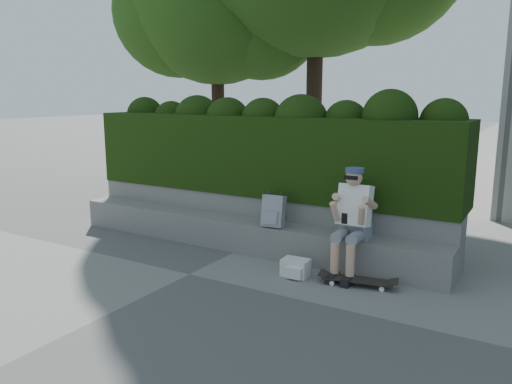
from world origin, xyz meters
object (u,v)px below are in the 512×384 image
Objects in this scene: person at (353,217)px; skateboard at (358,280)px; backpack_plaid at (274,211)px; backpack_ground at (296,267)px.

person is 0.79m from skateboard.
skateboard is (0.21, -0.34, -0.68)m from person.
backpack_plaid is at bearing 151.80° from skateboard.
skateboard is 2.56× the size of backpack_ground.
person is at bearing 32.44° from backpack_ground.
backpack_ground is at bearing -144.71° from person.
person is 0.96m from backpack_ground.
person reaches higher than backpack_ground.
skateboard is 1.57m from backpack_plaid.
person is 1.60× the size of skateboard.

